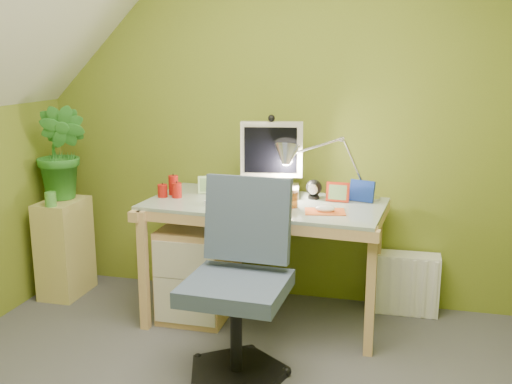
% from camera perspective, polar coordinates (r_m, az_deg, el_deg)
% --- Properties ---
extents(wall_back, '(3.20, 0.01, 2.40)m').
position_cam_1_polar(wall_back, '(3.89, 2.19, 6.96)').
color(wall_back, olive).
rests_on(wall_back, floor).
extents(desk, '(1.45, 0.80, 0.75)m').
position_cam_1_polar(desk, '(3.68, 0.81, -6.64)').
color(desk, tan).
rests_on(desk, floor).
extents(monitor, '(0.42, 0.29, 0.53)m').
position_cam_1_polar(monitor, '(3.69, 1.49, 3.71)').
color(monitor, beige).
rests_on(monitor, desk).
extents(speaker_left, '(0.11, 0.11, 0.11)m').
position_cam_1_polar(speaker_left, '(3.77, -2.59, 0.65)').
color(speaker_left, black).
rests_on(speaker_left, desk).
extents(speaker_right, '(0.12, 0.12, 0.12)m').
position_cam_1_polar(speaker_right, '(3.66, 5.54, 0.27)').
color(speaker_right, black).
rests_on(speaker_right, desk).
extents(keyboard, '(0.51, 0.29, 0.02)m').
position_cam_1_polar(keyboard, '(3.45, -1.00, -1.24)').
color(keyboard, silver).
rests_on(keyboard, desk).
extents(mousepad, '(0.25, 0.20, 0.01)m').
position_cam_1_polar(mousepad, '(3.37, 6.58, -1.86)').
color(mousepad, '#DF5B22').
rests_on(mousepad, desk).
extents(mouse, '(0.12, 0.09, 0.04)m').
position_cam_1_polar(mouse, '(3.36, 6.59, -1.60)').
color(mouse, white).
rests_on(mouse, mousepad).
extents(amber_tumbler, '(0.07, 0.07, 0.09)m').
position_cam_1_polar(amber_tumbler, '(3.44, 3.44, -0.73)').
color(amber_tumbler, brown).
rests_on(amber_tumbler, desk).
extents(candle_cluster, '(0.17, 0.15, 0.12)m').
position_cam_1_polar(candle_cluster, '(3.74, -8.10, 0.53)').
color(candle_cluster, '#AA160E').
rests_on(candle_cluster, desk).
extents(photo_frame_red, '(0.14, 0.03, 0.12)m').
position_cam_1_polar(photo_frame_red, '(3.60, 7.80, 0.00)').
color(photo_frame_red, red).
rests_on(photo_frame_red, desk).
extents(photo_frame_blue, '(0.15, 0.07, 0.13)m').
position_cam_1_polar(photo_frame_blue, '(3.62, 10.07, 0.10)').
color(photo_frame_blue, navy).
rests_on(photo_frame_blue, desk).
extents(photo_frame_green, '(0.13, 0.06, 0.11)m').
position_cam_1_polar(photo_frame_green, '(3.79, -4.56, 0.71)').
color(photo_frame_green, '#B3DC97').
rests_on(photo_frame_green, desk).
extents(desk_lamp, '(0.55, 0.29, 0.56)m').
position_cam_1_polar(desk_lamp, '(3.61, 8.49, 3.61)').
color(desk_lamp, '#B8B7BC').
rests_on(desk_lamp, desk).
extents(side_ledge, '(0.24, 0.38, 0.66)m').
position_cam_1_polar(side_ledge, '(4.27, -17.74, -5.07)').
color(side_ledge, tan).
rests_on(side_ledge, floor).
extents(potted_plant, '(0.38, 0.32, 0.64)m').
position_cam_1_polar(potted_plant, '(4.17, -18.00, 3.62)').
color(potted_plant, '#2D7C29').
rests_on(potted_plant, side_ledge).
extents(green_cup, '(0.07, 0.07, 0.09)m').
position_cam_1_polar(green_cup, '(4.04, -18.98, -0.66)').
color(green_cup, '#56A846').
rests_on(green_cup, side_ledge).
extents(task_chair, '(0.58, 0.58, 1.01)m').
position_cam_1_polar(task_chair, '(2.98, -1.94, -8.76)').
color(task_chair, '#3E4D67').
rests_on(task_chair, floor).
extents(radiator, '(0.39, 0.16, 0.38)m').
position_cam_1_polar(radiator, '(3.95, 14.24, -8.43)').
color(radiator, white).
rests_on(radiator, floor).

